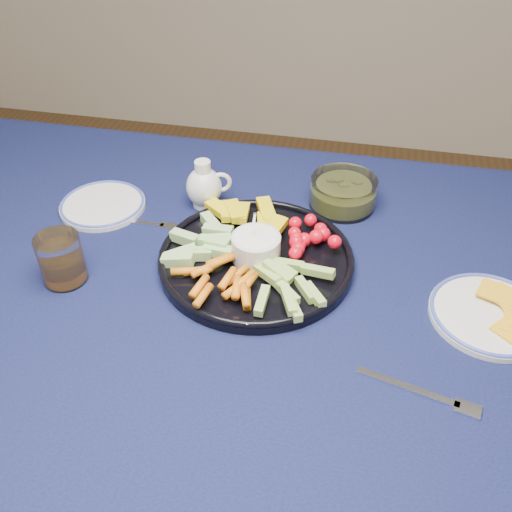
% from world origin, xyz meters
% --- Properties ---
extents(dining_table, '(1.67, 1.07, 0.75)m').
position_xyz_m(dining_table, '(0.00, 0.00, 0.66)').
color(dining_table, '#4B2F19').
rests_on(dining_table, ground).
extents(crudite_platter, '(0.35, 0.35, 0.11)m').
position_xyz_m(crudite_platter, '(-0.02, 0.09, 0.77)').
color(crudite_platter, black).
rests_on(crudite_platter, dining_table).
extents(creamer_pitcher, '(0.09, 0.07, 0.10)m').
position_xyz_m(creamer_pitcher, '(-0.16, 0.26, 0.79)').
color(creamer_pitcher, white).
rests_on(creamer_pitcher, dining_table).
extents(pickle_bowl, '(0.14, 0.14, 0.06)m').
position_xyz_m(pickle_bowl, '(0.11, 0.31, 0.77)').
color(pickle_bowl, silver).
rests_on(pickle_bowl, dining_table).
extents(cheese_plate, '(0.20, 0.20, 0.02)m').
position_xyz_m(cheese_plate, '(0.38, 0.04, 0.76)').
color(cheese_plate, silver).
rests_on(cheese_plate, dining_table).
extents(juice_tumbler, '(0.08, 0.08, 0.09)m').
position_xyz_m(juice_tumbler, '(-0.34, -0.02, 0.79)').
color(juice_tumbler, silver).
rests_on(juice_tumbler, dining_table).
extents(fork_left, '(0.15, 0.02, 0.00)m').
position_xyz_m(fork_left, '(-0.26, 0.17, 0.75)').
color(fork_left, white).
rests_on(fork_left, dining_table).
extents(fork_right, '(0.18, 0.06, 0.00)m').
position_xyz_m(fork_right, '(0.28, -0.14, 0.75)').
color(fork_right, white).
rests_on(fork_right, dining_table).
extents(side_plate_extra, '(0.17, 0.17, 0.01)m').
position_xyz_m(side_plate_extra, '(-0.37, 0.20, 0.75)').
color(side_plate_extra, silver).
rests_on(side_plate_extra, dining_table).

